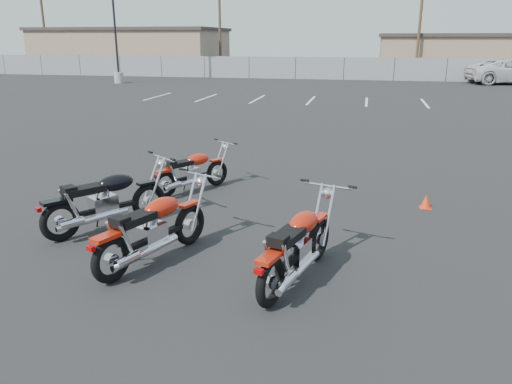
% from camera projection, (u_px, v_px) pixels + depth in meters
% --- Properties ---
extents(ground, '(120.00, 120.00, 0.00)m').
position_uv_depth(ground, '(237.00, 238.00, 8.51)').
color(ground, black).
rests_on(ground, ground).
extents(motorcycle_front_red, '(1.49, 1.91, 1.01)m').
position_uv_depth(motorcycle_front_red, '(192.00, 171.00, 10.95)').
color(motorcycle_front_red, black).
rests_on(motorcycle_front_red, ground).
extents(motorcycle_second_black, '(1.82, 2.21, 1.19)m').
position_uv_depth(motorcycle_second_black, '(106.00, 200.00, 8.73)').
color(motorcycle_second_black, black).
rests_on(motorcycle_second_black, ground).
extents(motorcycle_third_red, '(1.34, 2.35, 1.17)m').
position_uv_depth(motorcycle_third_red, '(153.00, 229.00, 7.45)').
color(motorcycle_third_red, black).
rests_on(motorcycle_third_red, ground).
extents(motorcycle_rear_red, '(1.15, 2.33, 1.15)m').
position_uv_depth(motorcycle_rear_red, '(298.00, 246.00, 6.86)').
color(motorcycle_rear_red, black).
rests_on(motorcycle_rear_red, ground).
extents(training_cone_near, '(0.23, 0.23, 0.27)m').
position_uv_depth(training_cone_near, '(426.00, 201.00, 9.97)').
color(training_cone_near, '#F5320C').
rests_on(training_cone_near, ground).
extents(light_pole_west, '(0.80, 0.70, 10.67)m').
position_uv_depth(light_pole_west, '(116.00, 45.00, 37.24)').
color(light_pole_west, '#9C9894').
rests_on(light_pole_west, ground).
extents(chainlink_fence, '(80.06, 0.06, 1.80)m').
position_uv_depth(chainlink_fence, '(344.00, 69.00, 40.91)').
color(chainlink_fence, slate).
rests_on(chainlink_fence, ground).
extents(tan_building_west, '(18.40, 10.40, 4.30)m').
position_uv_depth(tan_building_west, '(133.00, 50.00, 51.60)').
color(tan_building_west, '#937B5F').
rests_on(tan_building_west, ground).
extents(tan_building_east, '(14.40, 9.40, 3.70)m').
position_uv_depth(tan_building_east, '(457.00, 54.00, 46.96)').
color(tan_building_east, '#937B5F').
rests_on(tan_building_east, ground).
extents(utility_pole_a, '(1.80, 0.24, 9.00)m').
position_uv_depth(utility_pole_a, '(44.00, 24.00, 49.71)').
color(utility_pole_a, '#3F2F1D').
rests_on(utility_pole_a, ground).
extents(utility_pole_b, '(1.80, 0.24, 9.00)m').
position_uv_depth(utility_pole_b, '(220.00, 23.00, 46.93)').
color(utility_pole_b, '#3F2F1D').
rests_on(utility_pole_b, ground).
extents(utility_pole_c, '(1.80, 0.24, 9.00)m').
position_uv_depth(utility_pole_c, '(420.00, 21.00, 42.29)').
color(utility_pole_c, '#3F2F1D').
rests_on(utility_pole_c, ground).
extents(parking_line_stripes, '(15.12, 4.00, 0.01)m').
position_uv_depth(parking_line_stripes, '(284.00, 100.00, 27.69)').
color(parking_line_stripes, silver).
rests_on(parking_line_stripes, ground).
extents(white_van, '(4.50, 7.86, 2.81)m').
position_uv_depth(white_van, '(512.00, 65.00, 36.89)').
color(white_van, silver).
rests_on(white_van, ground).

